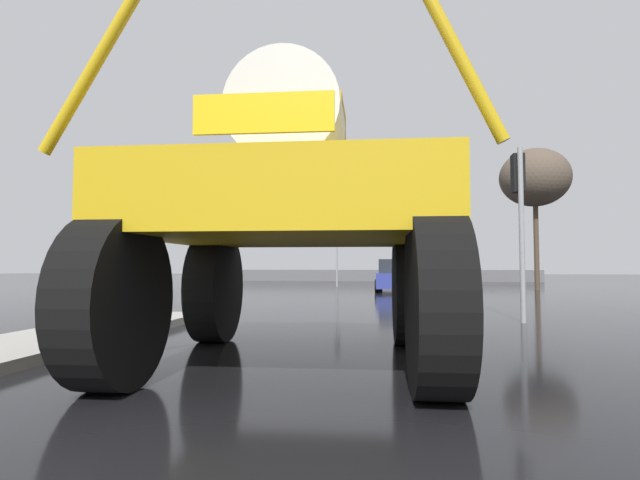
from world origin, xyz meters
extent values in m
plane|color=black|center=(0.00, 18.00, 0.00)|extent=(120.00, 120.00, 0.00)
cube|color=#9E9B93|center=(-3.97, 7.44, 0.07)|extent=(1.76, 8.53, 0.15)
cylinder|color=black|center=(-1.67, 8.42, 0.85)|extent=(0.53, 1.72, 1.70)
cylinder|color=black|center=(1.40, 8.53, 0.85)|extent=(0.53, 1.72, 1.70)
cylinder|color=black|center=(-1.56, 5.28, 0.85)|extent=(0.53, 1.72, 1.70)
cylinder|color=black|center=(1.51, 5.39, 0.85)|extent=(0.53, 1.72, 1.70)
cube|color=gold|center=(-0.08, 6.90, 1.90)|extent=(3.70, 3.97, 0.79)
cube|color=#A98611|center=(-0.10, 7.30, 2.83)|extent=(1.23, 1.20, 1.07)
cylinder|color=silver|center=(-0.06, 6.35, 2.93)|extent=(1.31, 1.18, 1.27)
cylinder|color=gold|center=(-1.63, 5.12, 3.33)|extent=(1.32, 0.17, 2.12)
cylinder|color=gold|center=(1.58, 5.23, 3.38)|extent=(1.14, 0.16, 2.21)
cube|color=yellow|center=(-0.02, 4.95, 2.55)|extent=(1.27, 0.08, 0.36)
cube|color=navy|center=(1.46, 25.00, 0.53)|extent=(1.87, 4.17, 0.70)
cube|color=#23282D|center=(1.46, 24.85, 1.20)|extent=(1.65, 2.16, 0.64)
cylinder|color=black|center=(0.67, 26.38, 0.30)|extent=(0.20, 0.61, 0.60)
cylinder|color=black|center=(2.37, 26.31, 0.30)|extent=(0.20, 0.61, 0.60)
cylinder|color=black|center=(0.56, 23.69, 0.30)|extent=(0.20, 0.61, 0.60)
cylinder|color=black|center=(2.26, 23.62, 0.30)|extent=(0.20, 0.61, 0.60)
cylinder|color=gray|center=(-5.16, 11.79, 1.69)|extent=(0.11, 0.11, 3.38)
cube|color=black|center=(-5.16, 12.01, 2.86)|extent=(0.24, 0.32, 0.84)
sphere|color=#390503|center=(-5.16, 12.20, 3.13)|extent=(0.17, 0.17, 0.17)
sphere|color=#3C2403|center=(-5.16, 12.20, 2.86)|extent=(0.17, 0.17, 0.17)
sphere|color=green|center=(-5.16, 12.20, 2.59)|extent=(0.17, 0.17, 0.17)
cylinder|color=gray|center=(3.89, 11.79, 1.87)|extent=(0.11, 0.11, 3.74)
cube|color=black|center=(3.89, 12.01, 3.22)|extent=(0.24, 0.32, 0.84)
sphere|color=#390503|center=(3.89, 12.20, 3.49)|extent=(0.17, 0.17, 0.17)
sphere|color=#3C2403|center=(3.89, 12.20, 3.22)|extent=(0.17, 0.17, 0.17)
sphere|color=green|center=(3.89, 12.20, 2.95)|extent=(0.17, 0.17, 0.17)
cylinder|color=gray|center=(-1.93, 30.08, 2.03)|extent=(0.11, 0.11, 4.06)
cube|color=black|center=(-1.93, 30.30, 3.54)|extent=(0.24, 0.32, 0.84)
sphere|color=#390503|center=(-1.93, 30.49, 3.81)|extent=(0.17, 0.17, 0.17)
sphere|color=#3C2403|center=(-1.93, 30.49, 3.54)|extent=(0.17, 0.17, 0.17)
sphere|color=green|center=(-1.93, 30.49, 3.27)|extent=(0.17, 0.17, 0.17)
cylinder|color=gray|center=(1.70, 30.08, 1.97)|extent=(0.11, 0.11, 3.94)
cube|color=black|center=(1.70, 30.30, 3.42)|extent=(0.24, 0.32, 0.84)
sphere|color=#390503|center=(1.70, 30.49, 3.69)|extent=(0.17, 0.17, 0.17)
sphere|color=#3C2403|center=(1.70, 30.49, 3.42)|extent=(0.17, 0.17, 0.17)
sphere|color=green|center=(1.70, 30.49, 3.15)|extent=(0.17, 0.17, 0.17)
cylinder|color=#473828|center=(-9.52, 19.25, 1.75)|extent=(0.29, 0.29, 3.51)
ellipsoid|color=brown|center=(-9.52, 19.25, 4.43)|extent=(2.63, 2.63, 2.24)
cylinder|color=#473828|center=(8.49, 27.15, 2.24)|extent=(0.25, 0.25, 4.48)
ellipsoid|color=brown|center=(8.49, 27.15, 5.70)|extent=(3.47, 3.47, 2.95)
cube|color=#59595B|center=(0.00, 40.54, 0.45)|extent=(25.47, 0.24, 0.90)
camera|label=1|loc=(1.07, 0.70, 1.20)|focal=28.09mm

